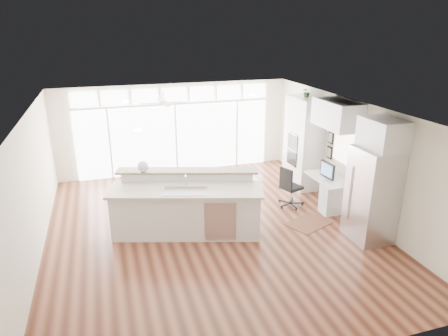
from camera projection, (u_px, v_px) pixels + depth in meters
name	position (u px, v px, depth m)	size (l,w,h in m)	color
floor	(211.00, 229.00, 8.95)	(7.00, 8.00, 0.02)	#482216
ceiling	(209.00, 110.00, 8.03)	(7.00, 8.00, 0.02)	silver
wall_back	(175.00, 129.00, 12.08)	(7.00, 0.04, 2.70)	beige
wall_front	(296.00, 282.00, 4.89)	(7.00, 0.04, 2.70)	beige
wall_left	(31.00, 192.00, 7.51)	(0.04, 8.00, 2.70)	beige
wall_right	(352.00, 158.00, 9.46)	(0.04, 8.00, 2.70)	beige
glass_wall	(176.00, 139.00, 12.13)	(5.80, 0.06, 2.08)	silver
transom_row	(174.00, 95.00, 11.67)	(5.90, 0.06, 0.40)	silver
desk_window	(344.00, 146.00, 9.65)	(0.04, 0.85, 0.85)	white
ceiling_fan	(163.00, 99.00, 10.48)	(1.16, 1.16, 0.32)	white
recessed_lights	(207.00, 109.00, 8.21)	(3.40, 3.00, 0.02)	#EFE7CB
oven_cabinet	(303.00, 142.00, 11.02)	(0.64, 1.20, 2.50)	silver
desk_nook	(328.00, 192.00, 9.96)	(0.72, 1.30, 0.76)	silver
upper_cabinets	(337.00, 114.00, 9.30)	(0.64, 1.30, 0.64)	silver
refrigerator	(372.00, 195.00, 8.26)	(0.76, 0.90, 2.00)	#BCBCC1
fridge_cabinet	(383.00, 134.00, 7.83)	(0.64, 0.90, 0.60)	silver
framed_photos	(330.00, 145.00, 10.26)	(0.06, 0.22, 0.80)	black
kitchen_island	(186.00, 206.00, 8.56)	(3.25, 1.23, 1.29)	silver
rug	(308.00, 223.00, 9.20)	(0.95, 0.69, 0.01)	#381C12
office_chair	(291.00, 187.00, 9.92)	(0.54, 0.50, 1.03)	black
fishbowl	(143.00, 166.00, 8.67)	(0.25, 0.25, 0.25)	silver
monitor	(327.00, 170.00, 9.73)	(0.09, 0.53, 0.44)	black
keyboard	(321.00, 179.00, 9.75)	(0.12, 0.32, 0.02)	silver
potted_plant	(307.00, 93.00, 10.55)	(0.26, 0.29, 0.23)	#275022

